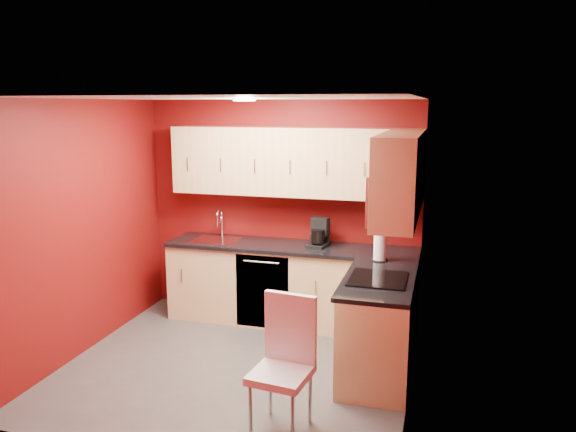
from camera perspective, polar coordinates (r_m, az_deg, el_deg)
The scene contains 21 objects.
floor at distance 5.55m, azimuth -5.14°, elevation -14.93°, with size 3.20×3.20×0.00m, color #464441.
ceiling at distance 4.98m, azimuth -5.66°, elevation 11.84°, with size 3.20×3.20×0.00m, color white.
wall_back at distance 6.51m, azimuth -0.65°, elevation 0.68°, with size 3.20×3.20×0.00m, color #5F090B.
wall_front at distance 3.82m, azimuth -13.56°, elevation -7.30°, with size 3.20×3.20×0.00m, color #5F090B.
wall_left at distance 5.88m, azimuth -20.10°, elevation -1.16°, with size 3.00×3.00×0.00m, color #5F090B.
wall_right at distance 4.80m, azimuth 12.78°, elevation -3.45°, with size 3.00×3.00×0.00m, color #5F090B.
base_cabinets_back at distance 6.38m, azimuth 0.34°, elevation -7.10°, with size 2.80×0.60×0.87m, color #E0BC80.
base_cabinets_right at distance 5.31m, azimuth 9.26°, elevation -11.12°, with size 0.60×1.30×0.87m, color #E0BC80.
countertop_back at distance 6.24m, azimuth 0.31°, elevation -3.17°, with size 2.80×0.63×0.04m, color black.
countertop_right at distance 5.14m, azimuth 9.23°, elevation -6.48°, with size 0.63×1.27×0.04m, color black.
upper_cabinets_back at distance 6.21m, azimuth 0.66°, elevation 5.53°, with size 2.80×0.35×0.75m, color tan.
upper_cabinets_right at distance 5.13m, azimuth 11.41°, elevation 4.80°, with size 0.35×1.55×0.75m.
microwave at distance 4.92m, azimuth 10.72°, elevation 1.89°, with size 0.42×0.76×0.42m.
cooktop at distance 5.10m, azimuth 9.14°, elevation -6.33°, with size 0.50×0.55×0.01m, color black.
sink at distance 6.53m, azimuth -7.28°, elevation -2.11°, with size 0.52×0.42×0.35m.
dishwasher_front at distance 6.19m, azimuth -2.63°, elevation -7.71°, with size 0.60×0.02×0.82m, color black.
downlight at distance 5.26m, azimuth -4.44°, elevation 11.66°, with size 0.20×0.20×0.01m, color white.
coffee_maker at distance 6.14m, azimuth 3.05°, elevation -1.71°, with size 0.19×0.25×0.32m, color black, non-canonical shape.
napkin_holder at distance 6.18m, azimuth 2.95°, elevation -2.43°, with size 0.14×0.14×0.15m, color black, non-canonical shape.
paper_towel at distance 5.68m, azimuth 9.31°, elevation -3.07°, with size 0.16×0.16×0.29m, color white, non-canonical shape.
dining_chair at distance 4.34m, azimuth -0.74°, elevation -15.09°, with size 0.42×0.44×1.03m, color silver, non-canonical shape.
Camera 1 is at (1.81, -4.64, 2.44)m, focal length 35.00 mm.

